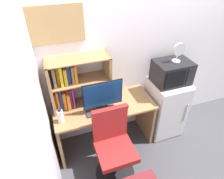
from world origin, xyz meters
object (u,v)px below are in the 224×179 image
(desk_fan, at_px, (178,51))
(hutch_bookshelf, at_px, (70,82))
(mini_fridge, at_px, (165,107))
(keyboard, at_px, (101,111))
(water_bottle, at_px, (60,116))
(microwave, at_px, (172,72))
(wall_corkboard, at_px, (57,25))
(desk_chair, at_px, (114,149))
(computer_mouse, at_px, (126,106))
(monitor, at_px, (103,96))

(desk_fan, bearing_deg, hutch_bookshelf, 172.64)
(mini_fridge, bearing_deg, keyboard, -175.39)
(hutch_bookshelf, xyz_separation_m, mini_fridge, (1.32, -0.17, -0.63))
(desk_fan, bearing_deg, water_bottle, -176.67)
(microwave, xyz_separation_m, wall_corkboard, (-1.36, 0.29, 0.69))
(water_bottle, distance_m, desk_chair, 0.75)
(computer_mouse, relative_size, desk_chair, 0.11)
(keyboard, xyz_separation_m, mini_fridge, (1.02, 0.08, -0.29))
(computer_mouse, height_order, desk_chair, desk_chair)
(keyboard, height_order, microwave, microwave)
(monitor, bearing_deg, computer_mouse, -5.00)
(hutch_bookshelf, relative_size, microwave, 1.55)
(monitor, height_order, desk_chair, monitor)
(hutch_bookshelf, bearing_deg, keyboard, -40.24)
(desk_fan, height_order, wall_corkboard, wall_corkboard)
(desk_fan, relative_size, wall_corkboard, 0.44)
(water_bottle, relative_size, mini_fridge, 0.21)
(monitor, bearing_deg, water_bottle, -177.15)
(hutch_bookshelf, xyz_separation_m, keyboard, (0.30, -0.25, -0.34))
(water_bottle, bearing_deg, hutch_bookshelf, 53.97)
(hutch_bookshelf, relative_size, water_bottle, 3.89)
(water_bottle, xyz_separation_m, microwave, (1.51, 0.10, 0.24))
(monitor, relative_size, microwave, 1.04)
(computer_mouse, relative_size, desk_fan, 0.43)
(keyboard, bearing_deg, desk_chair, -84.60)
(desk_chair, bearing_deg, hutch_bookshelf, 118.25)
(microwave, bearing_deg, wall_corkboard, 168.14)
(mini_fridge, distance_m, wall_corkboard, 1.90)
(monitor, bearing_deg, desk_chair, -89.86)
(water_bottle, xyz_separation_m, wall_corkboard, (0.15, 0.38, 0.93))
(microwave, distance_m, desk_chair, 1.26)
(computer_mouse, relative_size, water_bottle, 0.57)
(wall_corkboard, bearing_deg, monitor, -43.27)
(computer_mouse, distance_m, mini_fridge, 0.75)
(hutch_bookshelf, xyz_separation_m, wall_corkboard, (-0.04, 0.12, 0.66))
(hutch_bookshelf, distance_m, water_bottle, 0.42)
(hutch_bookshelf, height_order, mini_fridge, hutch_bookshelf)
(computer_mouse, relative_size, microwave, 0.23)
(desk_chair, bearing_deg, computer_mouse, 50.11)
(hutch_bookshelf, height_order, water_bottle, hutch_bookshelf)
(microwave, relative_size, desk_chair, 0.49)
(mini_fridge, height_order, desk_chair, desk_chair)
(computer_mouse, height_order, desk_fan, desk_fan)
(water_bottle, xyz_separation_m, desk_fan, (1.54, 0.09, 0.54))
(keyboard, bearing_deg, computer_mouse, -1.78)
(monitor, distance_m, microwave, 0.99)
(monitor, height_order, keyboard, monitor)
(water_bottle, height_order, desk_chair, desk_chair)
(keyboard, relative_size, microwave, 0.79)
(monitor, relative_size, water_bottle, 2.61)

